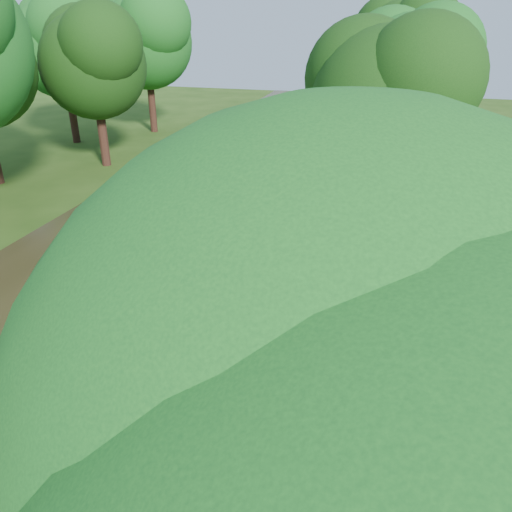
{
  "coord_description": "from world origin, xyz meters",
  "views": [
    {
      "loc": [
        4.2,
        -13.72,
        8.89
      ],
      "look_at": [
        0.05,
        1.19,
        1.3
      ],
      "focal_mm": 35.0,
      "sensor_mm": 36.0,
      "label": 1
    }
  ],
  "objects_px": {
    "sandwich_board": "(258,362)",
    "plant_boat": "(190,265)",
    "second_boat": "(288,147)",
    "pedestrian_pink": "(339,141)"
  },
  "relations": [
    {
      "from": "plant_boat",
      "to": "second_boat",
      "type": "height_order",
      "value": "plant_boat"
    },
    {
      "from": "second_boat",
      "to": "pedestrian_pink",
      "type": "relative_size",
      "value": 4.49
    },
    {
      "from": "plant_boat",
      "to": "pedestrian_pink",
      "type": "xyz_separation_m",
      "value": [
        2.77,
        20.43,
        -0.01
      ]
    },
    {
      "from": "second_boat",
      "to": "sandwich_board",
      "type": "xyz_separation_m",
      "value": [
        4.14,
        -22.91,
        -0.04
      ]
    },
    {
      "from": "sandwich_board",
      "to": "plant_boat",
      "type": "bearing_deg",
      "value": 125.21
    },
    {
      "from": "plant_boat",
      "to": "sandwich_board",
      "type": "distance_m",
      "value": 5.56
    },
    {
      "from": "second_boat",
      "to": "pedestrian_pink",
      "type": "xyz_separation_m",
      "value": [
        3.27,
        1.71,
        0.28
      ]
    },
    {
      "from": "second_boat",
      "to": "sandwich_board",
      "type": "bearing_deg",
      "value": -73.3
    },
    {
      "from": "second_boat",
      "to": "pedestrian_pink",
      "type": "distance_m",
      "value": 3.7
    },
    {
      "from": "sandwich_board",
      "to": "pedestrian_pink",
      "type": "relative_size",
      "value": 0.66
    }
  ]
}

